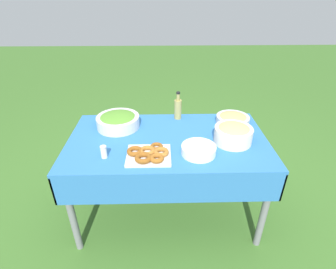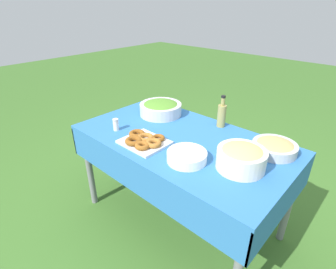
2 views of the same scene
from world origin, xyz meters
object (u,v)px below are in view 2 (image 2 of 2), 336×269
donut_platter (144,141)px  olive_oil_bottle (222,115)px  bread_bowl (275,147)px  salad_bowl (161,108)px  plate_stack (187,156)px  pasta_bowl (241,157)px

donut_platter → olive_oil_bottle: olive_oil_bottle is taller
donut_platter → bread_bowl: bearing=-145.1°
salad_bowl → plate_stack: salad_bowl is taller
bread_bowl → olive_oil_bottle: bearing=-12.6°
salad_bowl → pasta_bowl: (-0.86, 0.25, 0.01)m
salad_bowl → donut_platter: salad_bowl is taller
donut_platter → plate_stack: size_ratio=1.34×
donut_platter → bread_bowl: size_ratio=1.17×
pasta_bowl → bread_bowl: (-0.07, -0.29, -0.03)m
salad_bowl → olive_oil_bottle: size_ratio=1.42×
plate_stack → bread_bowl: bearing=-127.5°
pasta_bowl → bread_bowl: bearing=-103.5°
pasta_bowl → plate_stack: size_ratio=1.16×
salad_bowl → plate_stack: 0.72m
donut_platter → bread_bowl: bread_bowl is taller
olive_oil_bottle → salad_bowl: bearing=16.3°
plate_stack → bread_bowl: size_ratio=0.87×
pasta_bowl → plate_stack: (0.27, 0.15, -0.04)m
plate_stack → olive_oil_bottle: 0.55m
pasta_bowl → olive_oil_bottle: 0.55m
donut_platter → bread_bowl: 0.82m
plate_stack → salad_bowl: bearing=-33.7°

